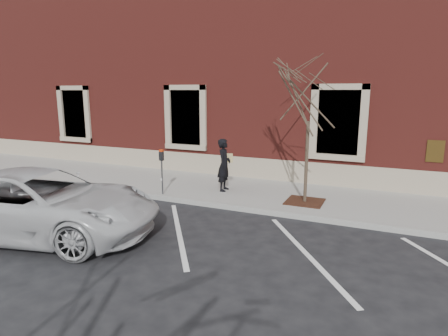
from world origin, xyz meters
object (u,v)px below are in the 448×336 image
at_px(man, 224,165).
at_px(white_truck, 39,203).
at_px(sapling, 309,98).
at_px(parking_meter, 162,163).

height_order(man, white_truck, man).
bearing_deg(white_truck, sapling, -61.35).
distance_m(sapling, white_truck, 7.69).
distance_m(parking_meter, white_truck, 4.02).
bearing_deg(sapling, parking_meter, -167.14).
relative_size(man, white_truck, 0.30).
bearing_deg(man, sapling, -101.94).
height_order(parking_meter, sapling, sapling).
relative_size(parking_meter, sapling, 0.33).
distance_m(man, parking_meter, 2.07).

